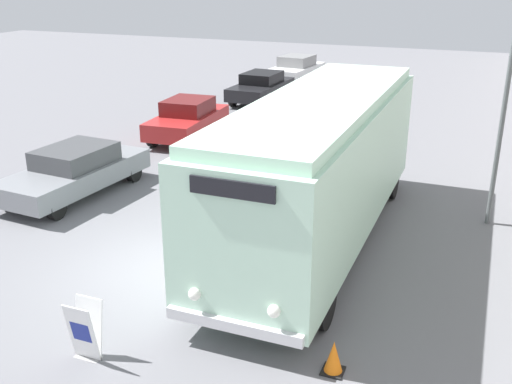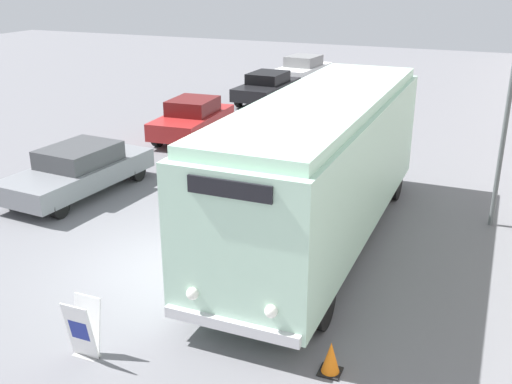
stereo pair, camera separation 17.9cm
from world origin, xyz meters
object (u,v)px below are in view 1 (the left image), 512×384
object	(u,v)px
parked_car_distant	(296,69)
parked_car_mid	(188,119)
vintage_bus	(320,163)
parked_car_near	(75,171)
sign_board	(85,331)
traffic_cone	(334,357)
parked_car_far	(261,87)

from	to	relation	value
parked_car_distant	parked_car_mid	bearing A→B (deg)	-84.71
parked_car_distant	vintage_bus	bearing A→B (deg)	-64.73
vintage_bus	parked_car_near	xyz separation A→B (m)	(-7.33, 0.43, -1.25)
sign_board	parked_car_distant	size ratio (longest dim) A/B	0.24
parked_car_distant	traffic_cone	xyz separation A→B (m)	(8.74, -24.40, -0.49)
vintage_bus	traffic_cone	bearing A→B (deg)	-70.60
parked_car_near	traffic_cone	world-z (taller)	parked_car_near
parked_car_distant	sign_board	bearing A→B (deg)	-73.84
parked_car_far	parked_car_near	bearing A→B (deg)	-89.53
parked_car_distant	traffic_cone	distance (m)	25.92
parked_car_near	parked_car_mid	size ratio (longest dim) A/B	1.14
sign_board	parked_car_far	size ratio (longest dim) A/B	0.24
vintage_bus	parked_car_mid	world-z (taller)	vintage_bus
parked_car_mid	parked_car_distant	bearing A→B (deg)	86.13
parked_car_mid	parked_car_far	xyz separation A→B (m)	(0.10, 7.31, -0.05)
vintage_bus	parked_car_near	size ratio (longest dim) A/B	2.07
vintage_bus	parked_car_near	world-z (taller)	vintage_bus
sign_board	parked_car_distant	distance (m)	26.01
vintage_bus	parked_car_far	xyz separation A→B (m)	(-7.02, 14.17, -1.23)
parked_car_distant	parked_car_near	bearing A→B (deg)	-85.24
sign_board	parked_car_far	world-z (taller)	parked_car_far
sign_board	parked_car_far	distance (m)	20.60
parked_car_near	sign_board	bearing A→B (deg)	-46.88
sign_board	traffic_cone	bearing A→B (deg)	16.47
parked_car_far	traffic_cone	world-z (taller)	parked_car_far
vintage_bus	parked_car_distant	distance (m)	20.96
vintage_bus	traffic_cone	xyz separation A→B (m)	(1.66, -4.70, -1.67)
parked_car_far	parked_car_distant	size ratio (longest dim) A/B	1.00
parked_car_near	parked_car_distant	distance (m)	19.27
parked_car_distant	traffic_cone	bearing A→B (deg)	-64.81
parked_car_near	parked_car_distant	xyz separation A→B (m)	(0.25, 19.27, 0.06)
parked_car_near	parked_car_distant	bearing A→B (deg)	93.57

